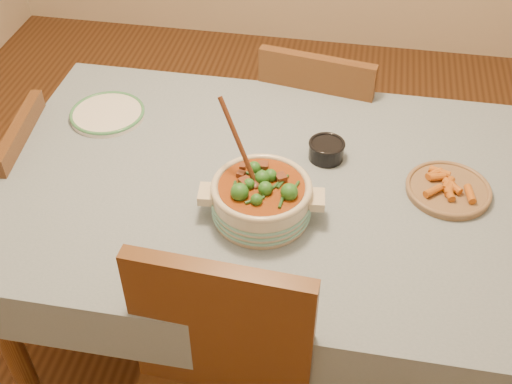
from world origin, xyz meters
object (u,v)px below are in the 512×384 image
fried_plate (449,188)px  chair_left (15,205)px  condiment_bowl (327,149)px  dining_table (275,206)px  stew_casserole (261,196)px  white_plate (107,114)px  chair_far (319,130)px

fried_plate → chair_left: (-1.42, 0.00, -0.31)m
fried_plate → condiment_bowl: bearing=164.9°
dining_table → chair_left: bearing=176.8°
stew_casserole → condiment_bowl: stew_casserole is taller
white_plate → condiment_bowl: condiment_bowl is taller
chair_far → chair_left: (-1.00, -0.58, -0.04)m
dining_table → white_plate: size_ratio=6.30×
condiment_bowl → chair_left: (-1.06, -0.09, -0.32)m
white_plate → condiment_bowl: (0.74, -0.09, 0.02)m
stew_casserole → chair_far: size_ratio=0.39×
stew_casserole → chair_left: bearing=168.1°
dining_table → white_plate: white_plate is taller
condiment_bowl → fried_plate: bearing=-15.1°
condiment_bowl → chair_left: bearing=-174.9°
dining_table → chair_left: 0.95m
stew_casserole → chair_far: bearing=82.9°
chair_far → chair_left: size_ratio=1.08×
condiment_bowl → fried_plate: size_ratio=0.41×
stew_casserole → dining_table: bearing=81.8°
condiment_bowl → white_plate: bearing=173.2°
stew_casserole → white_plate: 0.70m
stew_casserole → fried_plate: (0.51, 0.19, -0.05)m
stew_casserole → condiment_bowl: size_ratio=3.04×
stew_casserole → chair_far: 0.84m
chair_far → chair_left: 1.16m
dining_table → white_plate: 0.66m
condiment_bowl → chair_far: bearing=96.7°
white_plate → chair_far: chair_far is taller
chair_far → dining_table: bearing=92.7°
chair_left → stew_casserole: bearing=71.1°
stew_casserole → condiment_bowl: 0.32m
condiment_bowl → fried_plate: condiment_bowl is taller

